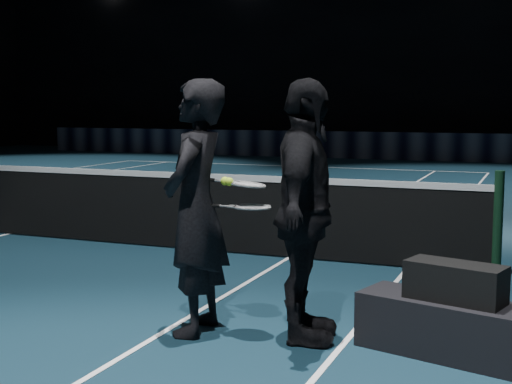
{
  "coord_description": "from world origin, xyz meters",
  "views": [
    {
      "loc": [
        6.8,
        -7.7,
        1.77
      ],
      "look_at": [
        4.82,
        -2.79,
        1.12
      ],
      "focal_mm": 50.0,
      "sensor_mm": 36.0,
      "label": 1
    }
  ],
  "objects_px": {
    "player_bench": "(454,329)",
    "player_a": "(196,208)",
    "racket_bag": "(455,282)",
    "racket_upper": "(247,184)",
    "racket_lower": "(252,207)",
    "player_b": "(305,212)",
    "tennis_balls": "(228,179)"
  },
  "relations": [
    {
      "from": "racket_lower",
      "to": "racket_upper",
      "type": "height_order",
      "value": "racket_upper"
    },
    {
      "from": "player_a",
      "to": "racket_lower",
      "type": "height_order",
      "value": "player_a"
    },
    {
      "from": "racket_lower",
      "to": "racket_upper",
      "type": "relative_size",
      "value": 1.0
    },
    {
      "from": "racket_bag",
      "to": "racket_lower",
      "type": "height_order",
      "value": "racket_lower"
    },
    {
      "from": "player_a",
      "to": "tennis_balls",
      "type": "xyz_separation_m",
      "value": [
        0.25,
        0.04,
        0.23
      ]
    },
    {
      "from": "player_bench",
      "to": "racket_lower",
      "type": "distance_m",
      "value": 1.69
    },
    {
      "from": "player_bench",
      "to": "racket_lower",
      "type": "xyz_separation_m",
      "value": [
        -1.49,
        -0.12,
        0.8
      ]
    },
    {
      "from": "racket_bag",
      "to": "player_a",
      "type": "relative_size",
      "value": 0.34
    },
    {
      "from": "player_bench",
      "to": "racket_bag",
      "type": "relative_size",
      "value": 2.0
    },
    {
      "from": "racket_bag",
      "to": "tennis_balls",
      "type": "relative_size",
      "value": 5.62
    },
    {
      "from": "player_b",
      "to": "racket_lower",
      "type": "distance_m",
      "value": 0.4
    },
    {
      "from": "player_bench",
      "to": "player_a",
      "type": "height_order",
      "value": "player_a"
    },
    {
      "from": "racket_lower",
      "to": "tennis_balls",
      "type": "distance_m",
      "value": 0.28
    },
    {
      "from": "player_a",
      "to": "racket_upper",
      "type": "bearing_deg",
      "value": 97.36
    },
    {
      "from": "racket_bag",
      "to": "player_b",
      "type": "relative_size",
      "value": 0.34
    },
    {
      "from": "player_a",
      "to": "racket_upper",
      "type": "height_order",
      "value": "player_a"
    },
    {
      "from": "player_a",
      "to": "player_b",
      "type": "height_order",
      "value": "same"
    },
    {
      "from": "player_b",
      "to": "tennis_balls",
      "type": "height_order",
      "value": "player_b"
    },
    {
      "from": "racket_bag",
      "to": "racket_upper",
      "type": "xyz_separation_m",
      "value": [
        -1.54,
        -0.09,
        0.63
      ]
    },
    {
      "from": "racket_bag",
      "to": "player_a",
      "type": "distance_m",
      "value": 1.99
    },
    {
      "from": "player_bench",
      "to": "racket_bag",
      "type": "bearing_deg",
      "value": 0.0
    },
    {
      "from": "player_b",
      "to": "racket_upper",
      "type": "distance_m",
      "value": 0.49
    },
    {
      "from": "racket_upper",
      "to": "tennis_balls",
      "type": "relative_size",
      "value": 5.67
    },
    {
      "from": "racket_bag",
      "to": "player_b",
      "type": "distance_m",
      "value": 1.18
    },
    {
      "from": "player_a",
      "to": "racket_lower",
      "type": "distance_m",
      "value": 0.45
    },
    {
      "from": "player_b",
      "to": "racket_upper",
      "type": "xyz_separation_m",
      "value": [
        -0.45,
        -0.02,
        0.19
      ]
    },
    {
      "from": "player_b",
      "to": "racket_upper",
      "type": "bearing_deg",
      "value": 82.15
    },
    {
      "from": "racket_upper",
      "to": "player_b",
      "type": "bearing_deg",
      "value": -9.08
    },
    {
      "from": "player_bench",
      "to": "player_b",
      "type": "xyz_separation_m",
      "value": [
        -1.09,
        -0.06,
        0.78
      ]
    },
    {
      "from": "racket_lower",
      "to": "racket_upper",
      "type": "distance_m",
      "value": 0.18
    },
    {
      "from": "player_a",
      "to": "racket_upper",
      "type": "xyz_separation_m",
      "value": [
        0.39,
        0.1,
        0.19
      ]
    },
    {
      "from": "player_b",
      "to": "tennis_balls",
      "type": "distance_m",
      "value": 0.64
    }
  ]
}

